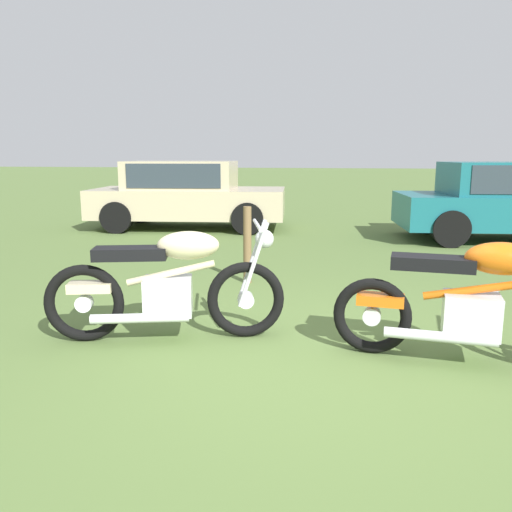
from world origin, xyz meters
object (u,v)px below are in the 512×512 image
object	(u,v)px
motorcycle_orange	(473,302)
car_beige	(186,191)
motorcycle_cream	(168,285)
fence_post_wooden	(247,245)

from	to	relation	value
motorcycle_orange	car_beige	world-z (taller)	car_beige
motorcycle_cream	car_beige	distance (m)	6.97
fence_post_wooden	motorcycle_cream	bearing A→B (deg)	-96.89
car_beige	motorcycle_orange	bearing A→B (deg)	-63.13
car_beige	fence_post_wooden	world-z (taller)	car_beige
motorcycle_cream	motorcycle_orange	size ratio (longest dim) A/B	0.98
car_beige	fence_post_wooden	xyz separation A→B (m)	(2.28, -4.57, -0.32)
motorcycle_cream	car_beige	size ratio (longest dim) A/B	0.47
fence_post_wooden	motorcycle_orange	bearing A→B (deg)	-45.16
motorcycle_orange	fence_post_wooden	size ratio (longest dim) A/B	2.14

